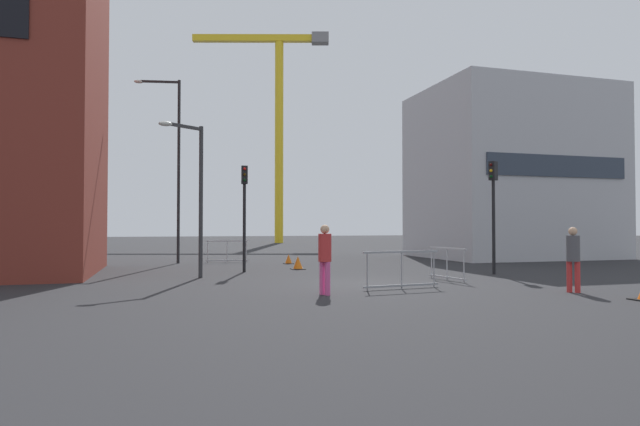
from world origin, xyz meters
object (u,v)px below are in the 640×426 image
streetlamp_tall (174,156)px  construction_crane (277,106)px  traffic_light_crosswalk (244,201)px  pedestrian_waiting (573,254)px  streetlamp_short (195,184)px  pedestrian_walking (325,254)px  traffic_cone_striped (289,259)px  traffic_light_median (493,199)px  traffic_cone_by_barrier (298,263)px

streetlamp_tall → construction_crane: bearing=69.0°
traffic_light_crosswalk → pedestrian_waiting: (7.52, -8.90, -1.74)m
traffic_light_crosswalk → streetlamp_short: bearing=-135.2°
pedestrian_walking → traffic_cone_striped: size_ratio=4.02×
traffic_light_crosswalk → traffic_cone_striped: 5.40m
traffic_light_median → traffic_light_crosswalk: traffic_light_median is taller
streetlamp_short → traffic_light_median: bearing=-8.4°
traffic_light_crosswalk → traffic_cone_striped: size_ratio=9.14×
construction_crane → traffic_cone_striped: size_ratio=49.78×
streetlamp_tall → traffic_cone_striped: 7.45m
traffic_light_crosswalk → construction_crane: bearing=76.1°
construction_crane → traffic_cone_by_barrier: bearing=-100.5°
construction_crane → pedestrian_waiting: size_ratio=12.82×
traffic_cone_by_barrier → traffic_light_median: bearing=-33.6°
streetlamp_short → traffic_light_crosswalk: bearing=44.8°
streetlamp_tall → traffic_cone_striped: streetlamp_tall is taller
streetlamp_tall → traffic_cone_by_barrier: bearing=-46.7°
traffic_cone_by_barrier → streetlamp_short: bearing=-148.4°
streetlamp_tall → pedestrian_walking: bearing=-75.2°
pedestrian_waiting → traffic_cone_by_barrier: (-5.20, 9.57, -0.77)m
construction_crane → streetlamp_tall: bearing=-111.0°
traffic_cone_by_barrier → streetlamp_tall: bearing=133.3°
streetlamp_short → traffic_light_crosswalk: 2.86m
streetlamp_tall → traffic_light_crosswalk: 6.80m
traffic_light_crosswalk → traffic_cone_striped: traffic_light_crosswalk is taller
pedestrian_walking → pedestrian_waiting: 6.69m
pedestrian_walking → traffic_cone_by_barrier: pedestrian_walking is taller
traffic_light_median → pedestrian_walking: (-7.74, -3.93, -1.73)m
construction_crane → streetlamp_tall: size_ratio=2.54×
pedestrian_waiting → traffic_light_crosswalk: bearing=130.2°
pedestrian_waiting → traffic_cone_by_barrier: 10.92m
pedestrian_waiting → streetlamp_short: bearing=144.0°
traffic_light_median → pedestrian_waiting: 5.74m
construction_crane → streetlamp_short: bearing=-106.1°
pedestrian_walking → traffic_cone_by_barrier: (1.34, 8.17, -0.81)m
streetlamp_tall → streetlamp_short: bearing=-86.0°
streetlamp_short → pedestrian_walking: bearing=-61.7°
pedestrian_walking → traffic_light_crosswalk: bearing=97.4°
construction_crane → traffic_cone_striped: bearing=-100.9°
pedestrian_waiting → traffic_cone_by_barrier: bearing=118.5°
streetlamp_short → traffic_light_median: streetlamp_short is taller
streetlamp_short → pedestrian_walking: 6.62m
traffic_light_crosswalk → traffic_cone_striped: bearing=55.7°
traffic_cone_by_barrier → pedestrian_walking: bearing=-99.3°
construction_crane → traffic_light_median: size_ratio=5.38×
streetlamp_tall → streetlamp_short: 8.08m
construction_crane → traffic_cone_striped: construction_crane is taller
streetlamp_tall → traffic_light_median: size_ratio=2.11×
pedestrian_waiting → traffic_cone_striped: pedestrian_waiting is taller
traffic_light_median → pedestrian_walking: size_ratio=2.30×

